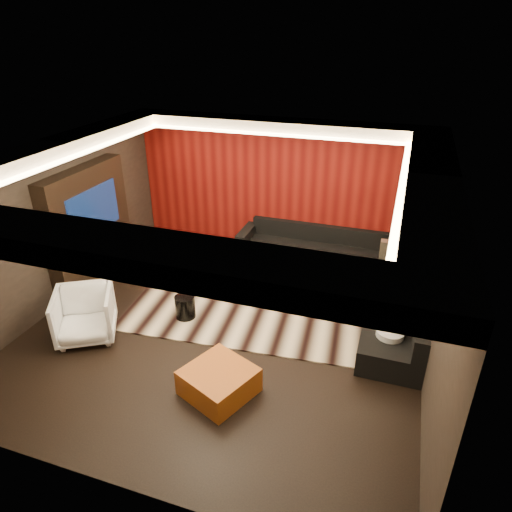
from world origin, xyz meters
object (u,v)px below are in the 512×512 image
(orange_ottoman, at_px, (219,381))
(sectional_sofa, at_px, (352,276))
(coffee_table, at_px, (255,277))
(armchair, at_px, (85,315))
(white_side_table, at_px, (388,345))
(drum_stool, at_px, (185,307))

(orange_ottoman, distance_m, sectional_sofa, 3.49)
(coffee_table, height_order, armchair, armchair)
(sectional_sofa, bearing_deg, orange_ottoman, -111.65)
(white_side_table, bearing_deg, drum_stool, 179.91)
(coffee_table, height_order, white_side_table, white_side_table)
(drum_stool, xyz_separation_m, sectional_sofa, (2.48, 1.82, 0.05))
(white_side_table, bearing_deg, sectional_sofa, 112.72)
(white_side_table, relative_size, orange_ottoman, 0.60)
(coffee_table, relative_size, white_side_table, 2.39)
(white_side_table, distance_m, orange_ottoman, 2.49)
(white_side_table, distance_m, sectional_sofa, 1.98)
(coffee_table, bearing_deg, sectional_sofa, 12.36)
(coffee_table, distance_m, armchair, 3.08)
(orange_ottoman, relative_size, sectional_sofa, 0.22)
(armchair, bearing_deg, drum_stool, 7.25)
(sectional_sofa, bearing_deg, coffee_table, -167.64)
(drum_stool, distance_m, sectional_sofa, 3.08)
(coffee_table, relative_size, orange_ottoman, 1.44)
(drum_stool, relative_size, white_side_table, 0.79)
(sectional_sofa, bearing_deg, drum_stool, -143.65)
(white_side_table, distance_m, armchair, 4.56)
(coffee_table, bearing_deg, armchair, -129.23)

